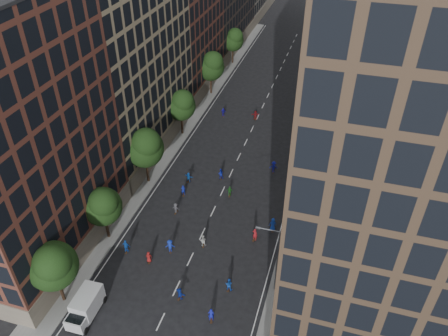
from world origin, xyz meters
name	(u,v)px	position (x,y,z in m)	size (l,w,h in m)	color
ground	(245,144)	(0.00, 40.00, 0.00)	(240.00, 240.00, 0.00)	black
sidewalk_left	(193,112)	(-12.00, 47.50, 0.07)	(4.00, 105.00, 0.15)	slate
sidewalk_right	(322,132)	(12.00, 47.50, 0.07)	(4.00, 105.00, 0.15)	slate
bldg_left_a	(7,141)	(-19.00, 11.00, 15.00)	(14.00, 22.00, 30.00)	#592C22
bldg_left_b	(114,44)	(-19.00, 35.00, 17.00)	(14.00, 26.00, 34.00)	#8B7A5B
bldg_left_c	(174,17)	(-19.00, 58.00, 14.00)	(14.00, 20.00, 28.00)	#592C22
bldg_right_a	(388,156)	(19.00, 15.00, 18.00)	(14.00, 30.00, 36.00)	#413023
bldg_right_b	(385,53)	(19.00, 44.00, 16.50)	(14.00, 28.00, 33.00)	#6A6358
tree_left_0	(53,265)	(-11.01, 3.85, 5.96)	(5.20, 5.20, 8.83)	black
tree_left_1	(103,205)	(-11.02, 13.86, 5.55)	(4.80, 4.80, 8.21)	black
tree_left_2	(145,147)	(-10.99, 25.83, 6.36)	(5.60, 5.60, 9.45)	black
tree_left_3	(181,104)	(-11.02, 39.85, 5.82)	(5.00, 5.00, 8.58)	black
tree_left_4	(211,65)	(-11.00, 55.84, 6.10)	(5.40, 5.40, 9.08)	black
tree_left_5	(233,39)	(-11.02, 71.86, 5.68)	(4.80, 4.80, 8.33)	black
tree_right_a	(323,102)	(11.38, 47.85, 5.63)	(5.00, 5.00, 8.39)	black
tree_right_b	(335,56)	(11.39, 67.85, 5.96)	(5.20, 5.20, 8.83)	black
streetlamp_near	(275,258)	(10.37, 12.00, 5.17)	(2.64, 0.22, 9.06)	#595B60
streetlamp_far	(315,111)	(10.37, 45.00, 5.17)	(2.64, 0.22, 9.06)	#595B60
cargo_van	(85,306)	(-7.80, 3.11, 1.37)	(2.40, 4.93, 2.59)	silver
skater_0	(90,295)	(-8.37, 4.83, 0.82)	(0.80, 0.52, 1.64)	blue
skater_1	(211,315)	(5.04, 6.21, 0.90)	(0.65, 0.43, 1.79)	#151CAF
skater_2	(229,285)	(5.70, 10.54, 0.85)	(0.83, 0.64, 1.70)	blue
skater_3	(170,246)	(-2.76, 14.01, 0.90)	(1.16, 0.67, 1.80)	#152FB1
skater_4	(126,246)	(-7.86, 12.41, 0.92)	(1.08, 0.45, 1.84)	#164DB5
skater_5	(180,294)	(0.91, 7.87, 0.77)	(1.42, 0.45, 1.53)	#132EA1
skater_6	(149,257)	(-4.56, 11.74, 0.76)	(0.74, 0.48, 1.52)	maroon
skater_7	(255,235)	(6.69, 18.86, 0.91)	(0.67, 0.44, 1.83)	maroon
skater_8	(203,241)	(0.77, 16.05, 0.83)	(0.81, 0.63, 1.66)	silver
skater_9	(176,208)	(-4.71, 20.76, 0.79)	(1.02, 0.59, 1.58)	#3E3D42
skater_10	(230,191)	(1.27, 26.30, 0.78)	(0.91, 0.38, 1.56)	#227223
skater_11	(189,177)	(-5.49, 27.74, 0.76)	(1.40, 0.45, 1.51)	blue
skater_12	(273,225)	(8.50, 21.20, 0.97)	(0.95, 0.62, 1.94)	#163BB4
skater_13	(183,190)	(-5.11, 24.57, 0.83)	(0.61, 0.40, 1.66)	navy
skater_14	(221,174)	(-1.16, 29.80, 0.84)	(0.82, 0.64, 1.68)	#1525B2
skater_15	(274,167)	(6.09, 33.59, 0.93)	(1.21, 0.69, 1.87)	#121597
skater_16	(223,112)	(-6.15, 47.83, 0.83)	(0.97, 0.40, 1.66)	#1E15AF
skater_17	(255,115)	(-0.26, 48.47, 0.83)	(1.54, 0.49, 1.66)	maroon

